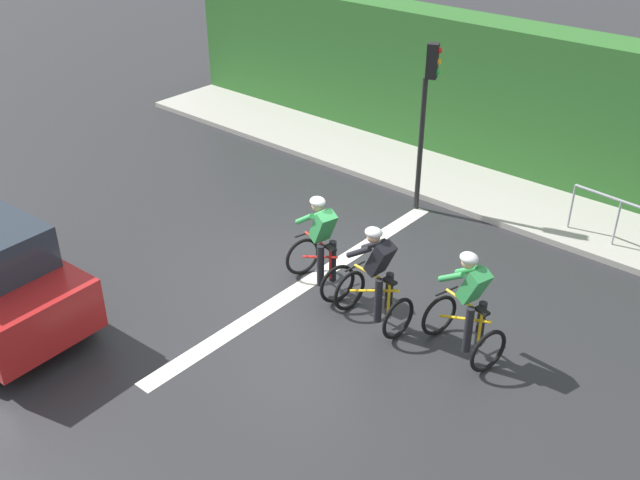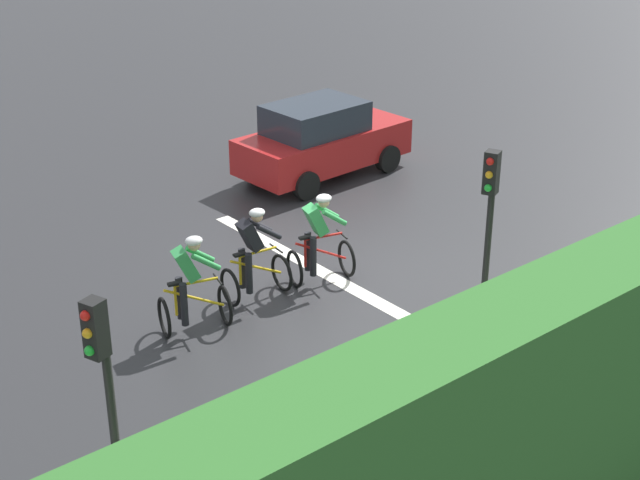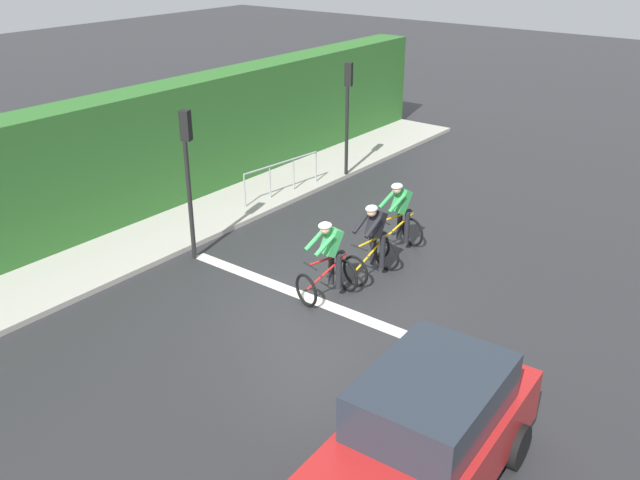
{
  "view_description": "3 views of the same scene",
  "coord_description": "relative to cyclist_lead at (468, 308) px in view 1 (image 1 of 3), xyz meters",
  "views": [
    {
      "loc": [
        7.69,
        6.93,
        6.79
      ],
      "look_at": [
        0.35,
        0.66,
        1.19
      ],
      "focal_mm": 40.74,
      "sensor_mm": 36.0,
      "label": 1
    },
    {
      "loc": [
        -11.68,
        9.98,
        7.77
      ],
      "look_at": [
        -0.03,
        0.37,
        0.82
      ],
      "focal_mm": 53.01,
      "sensor_mm": 36.0,
      "label": 2
    },
    {
      "loc": [
        7.19,
        -9.25,
        6.8
      ],
      "look_at": [
        -0.11,
        0.24,
        1.29
      ],
      "focal_mm": 38.45,
      "sensor_mm": 36.0,
      "label": 3
    }
  ],
  "objects": [
    {
      "name": "ground_plane",
      "position": [
        0.07,
        -3.07,
        -0.8
      ],
      "size": [
        80.0,
        80.0,
        0.0
      ],
      "primitive_type": "plane",
      "color": "#28282B"
    },
    {
      "name": "sidewalk_kerb",
      "position": [
        -5.18,
        -1.07,
        -0.74
      ],
      "size": [
        2.8,
        21.66,
        0.12
      ],
      "primitive_type": "cube",
      "color": "#ADA89E",
      "rests_on": "ground"
    },
    {
      "name": "stone_wall_low",
      "position": [
        -6.08,
        -1.07,
        -0.55
      ],
      "size": [
        0.44,
        21.66,
        0.48
      ],
      "primitive_type": "cube",
      "color": "gray",
      "rests_on": "ground"
    },
    {
      "name": "hedge_wall",
      "position": [
        -6.38,
        -1.07,
        0.78
      ],
      "size": [
        1.1,
        21.66,
        3.15
      ],
      "primitive_type": "cube",
      "color": "#2D6628",
      "rests_on": "ground"
    },
    {
      "name": "road_marking_stop_line",
      "position": [
        0.07,
        -2.96,
        -0.79
      ],
      "size": [
        7.0,
        0.3,
        0.01
      ],
      "primitive_type": "cube",
      "color": "silver",
      "rests_on": "ground"
    },
    {
      "name": "cyclist_lead",
      "position": [
        0.0,
        0.0,
        0.0
      ],
      "size": [
        0.95,
        1.22,
        1.66
      ],
      "color": "black",
      "rests_on": "ground"
    },
    {
      "name": "cyclist_second",
      "position": [
        0.27,
        -1.42,
        0.0
      ],
      "size": [
        0.79,
        1.15,
        1.66
      ],
      "color": "black",
      "rests_on": "ground"
    },
    {
      "name": "cyclist_mid",
      "position": [
        0.06,
        -2.69,
        0.0
      ],
      "size": [
        0.94,
        1.22,
        1.66
      ],
      "color": "black",
      "rests_on": "ground"
    },
    {
      "name": "traffic_light_near_crossing",
      "position": [
        -3.42,
        -3.05,
        1.43
      ],
      "size": [
        0.26,
        0.3,
        3.34
      ],
      "color": "black",
      "rests_on": "ground"
    }
  ]
}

